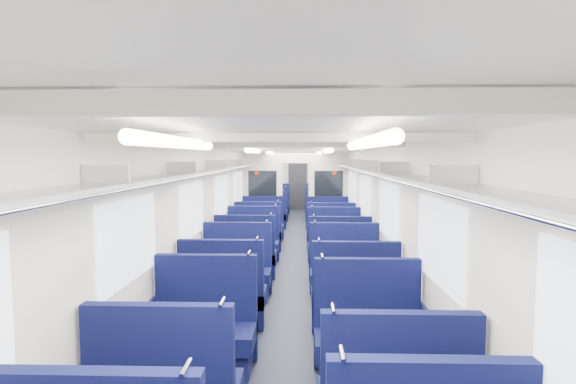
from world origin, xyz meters
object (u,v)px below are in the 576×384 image
(seat_14, at_px, (253,245))
(seat_16, at_px, (258,235))
(seat_15, at_px, (335,247))
(seat_24, at_px, (273,208))
(seat_17, at_px, (331,237))
(seat_18, at_px, (263,227))
(end_door, at_px, (298,185))
(seat_21, at_px, (324,217))
(seat_27, at_px, (319,205))
(seat_10, at_px, (237,275))
(seat_22, at_px, (271,212))
(seat_7, at_px, (368,341))
(bulkhead, at_px, (295,192))
(seat_6, at_px, (204,334))
(seat_13, at_px, (339,260))
(seat_11, at_px, (345,275))
(seat_19, at_px, (328,228))
(seat_23, at_px, (322,212))
(seat_8, at_px, (223,298))
(seat_26, at_px, (275,205))
(seat_9, at_px, (354,301))
(seat_25, at_px, (321,208))
(seat_12, at_px, (246,258))
(seat_20, at_px, (269,217))

(seat_14, relative_size, seat_16, 1.00)
(seat_15, distance_m, seat_24, 6.87)
(seat_17, xyz_separation_m, seat_18, (-1.66, 1.28, 0.00))
(end_door, bearing_deg, seat_21, -80.21)
(seat_15, bearing_deg, seat_27, 90.00)
(seat_10, height_order, seat_22, same)
(seat_7, bearing_deg, bulkhead, 96.31)
(end_door, relative_size, seat_6, 1.68)
(seat_6, relative_size, seat_13, 1.00)
(seat_11, xyz_separation_m, seat_19, (0.00, 4.50, 0.00))
(seat_14, bearing_deg, seat_19, 53.47)
(seat_7, xyz_separation_m, seat_23, (0.00, 10.20, 0.00))
(seat_8, relative_size, seat_17, 1.00)
(seat_23, distance_m, seat_24, 1.95)
(seat_14, distance_m, seat_26, 7.64)
(end_door, distance_m, seat_26, 1.80)
(seat_19, xyz_separation_m, seat_24, (-1.66, 4.31, 0.00))
(seat_16, height_order, seat_27, same)
(seat_9, distance_m, seat_10, 2.06)
(seat_16, bearing_deg, seat_25, 72.80)
(seat_25, bearing_deg, seat_12, -102.21)
(seat_13, distance_m, seat_17, 2.26)
(seat_6, bearing_deg, seat_10, 90.00)
(seat_6, relative_size, seat_21, 1.00)
(seat_10, bearing_deg, seat_16, 90.00)
(seat_18, distance_m, seat_27, 5.70)
(seat_22, bearing_deg, seat_27, 53.89)
(seat_11, bearing_deg, bulkhead, 99.25)
(seat_12, xyz_separation_m, seat_23, (1.66, 6.65, 0.00))
(seat_7, xyz_separation_m, seat_21, (0.00, 8.97, 0.00))
(seat_6, distance_m, seat_10, 2.28)
(seat_23, bearing_deg, seat_7, -90.00)
(seat_17, bearing_deg, seat_26, 104.06)
(seat_14, xyz_separation_m, seat_26, (0.00, 7.64, 0.00))
(seat_26, bearing_deg, seat_19, -72.91)
(seat_17, distance_m, seat_24, 5.78)
(seat_7, height_order, seat_26, same)
(seat_19, xyz_separation_m, seat_20, (-1.66, 2.07, 0.00))
(end_door, xyz_separation_m, seat_8, (-0.83, -12.53, -0.63))
(seat_10, distance_m, seat_26, 9.90)
(end_door, distance_m, seat_20, 4.91)
(seat_19, bearing_deg, seat_10, -110.23)
(seat_23, bearing_deg, seat_15, -90.00)
(seat_16, bearing_deg, seat_13, -55.68)
(seat_22, bearing_deg, seat_17, -69.57)
(seat_25, height_order, seat_26, same)
(bulkhead, relative_size, seat_26, 2.36)
(bulkhead, bearing_deg, seat_27, 80.41)
(end_door, xyz_separation_m, seat_12, (-0.83, -10.23, -0.63))
(seat_14, distance_m, seat_23, 5.77)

